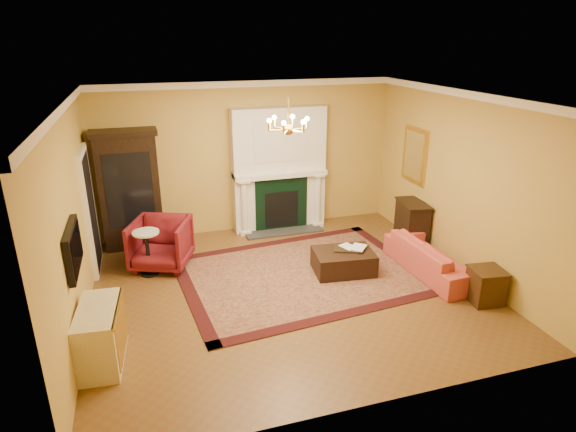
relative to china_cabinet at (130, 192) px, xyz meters
name	(u,v)px	position (x,y,z in m)	size (l,w,h in m)	color
floor	(288,289)	(2.31, -2.49, -1.08)	(6.00, 5.50, 0.02)	brown
ceiling	(288,96)	(2.31, -2.49, 1.94)	(6.00, 5.50, 0.02)	white
wall_back	(248,158)	(2.31, 0.27, 0.43)	(6.00, 0.02, 3.00)	gold
wall_front	(371,286)	(2.31, -5.25, 0.43)	(6.00, 0.02, 3.00)	gold
wall_left	(71,221)	(-0.70, -2.49, 0.43)	(0.02, 5.50, 3.00)	gold
wall_right	(461,183)	(5.32, -2.49, 0.43)	(0.02, 5.50, 3.00)	gold
fireplace	(279,172)	(2.91, 0.08, 0.13)	(1.90, 0.70, 2.50)	silver
crown_molding	(270,94)	(2.31, -1.53, 1.87)	(6.00, 5.50, 0.12)	white
doorway	(90,211)	(-0.64, -0.79, -0.02)	(0.08, 1.05, 2.10)	silver
tv_panel	(73,249)	(-0.64, -3.09, 0.28)	(0.09, 0.95, 0.58)	black
gilt_mirror	(415,155)	(5.28, -1.09, 0.58)	(0.06, 0.76, 1.05)	gold
chandelier	(288,125)	(2.31, -2.49, 1.54)	(0.63, 0.55, 0.53)	gold
oriental_rug	(302,274)	(2.67, -2.11, -1.06)	(3.97, 2.97, 0.02)	#400D13
china_cabinet	(130,192)	(0.00, 0.00, 0.00)	(1.07, 0.49, 2.13)	black
wingback_armchair	(161,241)	(0.44, -1.09, -0.59)	(0.92, 0.86, 0.95)	maroon
pedestal_table	(148,250)	(0.21, -1.33, -0.61)	(0.44, 0.44, 0.78)	black
commode	(101,335)	(-0.42, -3.56, -0.70)	(0.47, 1.00, 0.74)	beige
coral_sofa	(433,252)	(4.80, -2.68, -0.69)	(1.93, 0.56, 0.75)	#BD423C
end_table	(486,287)	(5.03, -3.76, -0.81)	(0.44, 0.44, 0.51)	#39210F
console_table	(412,224)	(5.09, -1.51, -0.66)	(0.42, 0.73, 0.82)	black
leather_ottoman	(343,261)	(3.37, -2.22, -0.87)	(0.99, 0.72, 0.37)	black
ottoman_tray	(346,249)	(3.44, -2.16, -0.67)	(0.41, 0.32, 0.03)	black
book_a	(344,242)	(3.38, -2.19, -0.52)	(0.20, 0.03, 0.27)	gray
book_b	(352,239)	(3.55, -2.15, -0.50)	(0.23, 0.02, 0.32)	gray
topiary_left	(255,162)	(2.39, 0.04, 0.39)	(0.16, 0.16, 0.42)	tan
topiary_right	(305,157)	(3.45, 0.04, 0.41)	(0.17, 0.17, 0.45)	tan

